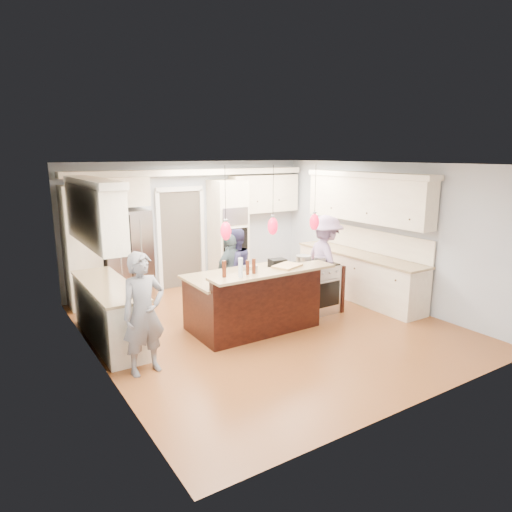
{
  "coord_description": "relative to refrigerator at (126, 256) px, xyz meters",
  "views": [
    {
      "loc": [
        -4.08,
        -6.05,
        2.86
      ],
      "look_at": [
        0.0,
        0.35,
        1.15
      ],
      "focal_mm": 32.0,
      "sensor_mm": 36.0,
      "label": 1
    }
  ],
  "objects": [
    {
      "name": "room_shell",
      "position": [
        1.55,
        -2.64,
        0.92
      ],
      "size": [
        5.54,
        6.04,
        2.72
      ],
      "color": "#B2BCC6",
      "rests_on": "ground"
    },
    {
      "name": "beer_bottle_b",
      "position": [
        0.96,
        -3.16,
        0.33
      ],
      "size": [
        0.06,
        0.06,
        0.23
      ],
      "primitive_type": "cylinder",
      "rotation": [
        0.0,
        0.0,
        0.12
      ],
      "color": "#481B0C",
      "rests_on": "kitchen_island"
    },
    {
      "name": "cutting_board",
      "position": [
        1.61,
        -3.11,
        0.24
      ],
      "size": [
        0.52,
        0.45,
        0.03
      ],
      "primitive_type": "cube",
      "rotation": [
        0.0,
        0.0,
        0.35
      ],
      "color": "tan",
      "rests_on": "kitchen_island"
    },
    {
      "name": "person_range_side",
      "position": [
        3.15,
        -2.26,
        -0.04
      ],
      "size": [
        0.86,
        1.23,
        1.73
      ],
      "primitive_type": "imported",
      "rotation": [
        0.0,
        0.0,
        1.36
      ],
      "color": "#A182AF",
      "rests_on": "ground"
    },
    {
      "name": "person_far_right",
      "position": [
        1.47,
        -1.57,
        -0.18
      ],
      "size": [
        0.91,
        0.6,
        1.43
      ],
      "primitive_type": "imported",
      "rotation": [
        0.0,
        0.0,
        3.47
      ],
      "color": "slate",
      "rests_on": "ground"
    },
    {
      "name": "island_range",
      "position": [
        2.71,
        -2.49,
        -0.44
      ],
      "size": [
        0.82,
        0.71,
        0.92
      ],
      "color": "#B7B7BC",
      "rests_on": "ground"
    },
    {
      "name": "right_counter_run",
      "position": [
        3.99,
        -2.34,
        0.16
      ],
      "size": [
        0.64,
        3.1,
        2.51
      ],
      "color": "#FCF1CC",
      "rests_on": "ground"
    },
    {
      "name": "person_bar_end",
      "position": [
        -0.74,
        -3.15,
        -0.08
      ],
      "size": [
        0.64,
        0.47,
        1.64
      ],
      "primitive_type": "imported",
      "rotation": [
        0.0,
        0.0,
        0.13
      ],
      "color": "slate",
      "rests_on": "ground"
    },
    {
      "name": "drink_can",
      "position": [
        0.99,
        -3.15,
        0.28
      ],
      "size": [
        0.08,
        0.08,
        0.12
      ],
      "primitive_type": "cylinder",
      "rotation": [
        0.0,
        0.0,
        -0.23
      ],
      "color": "#B7B7BC",
      "rests_on": "kitchen_island"
    },
    {
      "name": "refrigerator",
      "position": [
        0.0,
        0.0,
        0.0
      ],
      "size": [
        0.9,
        0.7,
        1.8
      ],
      "primitive_type": "cube",
      "color": "#B7B7BC",
      "rests_on": "ground"
    },
    {
      "name": "pot_small",
      "position": [
        2.79,
        -2.52,
        0.07
      ],
      "size": [
        0.21,
        0.21,
        0.11
      ],
      "primitive_type": "cylinder",
      "color": "#B7B7BC",
      "rests_on": "island_range"
    },
    {
      "name": "kitchen_island",
      "position": [
        1.3,
        -2.57,
        -0.42
      ],
      "size": [
        2.1,
        1.46,
        1.12
      ],
      "color": "black",
      "rests_on": "ground"
    },
    {
      "name": "floor_rug",
      "position": [
        3.95,
        -2.54,
        -0.89
      ],
      "size": [
        0.68,
        0.94,
        0.01
      ],
      "primitive_type": "cube",
      "rotation": [
        0.0,
        0.0,
        -0.08
      ],
      "color": "#998553",
      "rests_on": "ground"
    },
    {
      "name": "left_cabinets",
      "position": [
        -0.89,
        -1.84,
        0.16
      ],
      "size": [
        0.64,
        2.3,
        2.51
      ],
      "color": "#FCF1CC",
      "rests_on": "ground"
    },
    {
      "name": "pendant_lights",
      "position": [
        1.3,
        -3.15,
        0.9
      ],
      "size": [
        1.75,
        0.15,
        1.03
      ],
      "color": "black",
      "rests_on": "ground"
    },
    {
      "name": "ground_plane",
      "position": [
        1.55,
        -2.64,
        -0.9
      ],
      "size": [
        6.0,
        6.0,
        0.0
      ],
      "primitive_type": "plane",
      "color": "#985529",
      "rests_on": "ground"
    },
    {
      "name": "water_bottle",
      "position": [
        0.68,
        -3.24,
        0.36
      ],
      "size": [
        0.07,
        0.07,
        0.29
      ],
      "primitive_type": "cylinder",
      "rotation": [
        0.0,
        0.0,
        -0.03
      ],
      "color": "silver",
      "rests_on": "kitchen_island"
    },
    {
      "name": "beer_bottle_a",
      "position": [
        0.49,
        -3.1,
        0.34
      ],
      "size": [
        0.06,
        0.06,
        0.25
      ],
      "primitive_type": "cylinder",
      "rotation": [
        0.0,
        0.0,
        -0.04
      ],
      "color": "#481B0C",
      "rests_on": "kitchen_island"
    },
    {
      "name": "back_upper_cabinets",
      "position": [
        0.8,
        0.12,
        0.77
      ],
      "size": [
        5.3,
        0.61,
        2.54
      ],
      "color": "#FCF1CC",
      "rests_on": "ground"
    },
    {
      "name": "person_far_left",
      "position": [
        1.59,
        -1.5,
        -0.15
      ],
      "size": [
        0.81,
        0.68,
        1.51
      ],
      "primitive_type": "imported",
      "rotation": [
        0.0,
        0.0,
        3.29
      ],
      "color": "navy",
      "rests_on": "ground"
    },
    {
      "name": "beer_bottle_c",
      "position": [
        0.85,
        -3.15,
        0.33
      ],
      "size": [
        0.06,
        0.06,
        0.21
      ],
      "primitive_type": "cylinder",
      "rotation": [
        0.0,
        0.0,
        -0.08
      ],
      "color": "#481B0C",
      "rests_on": "kitchen_island"
    },
    {
      "name": "oven_column",
      "position": [
        2.3,
        0.03,
        0.25
      ],
      "size": [
        0.72,
        0.69,
        2.3
      ],
      "color": "#FCF1CC",
      "rests_on": "ground"
    },
    {
      "name": "pot_large",
      "position": [
        2.46,
        -2.45,
        0.1
      ],
      "size": [
        0.27,
        0.27,
        0.16
      ],
      "primitive_type": "cylinder",
      "color": "#B7B7BC",
      "rests_on": "island_range"
    }
  ]
}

